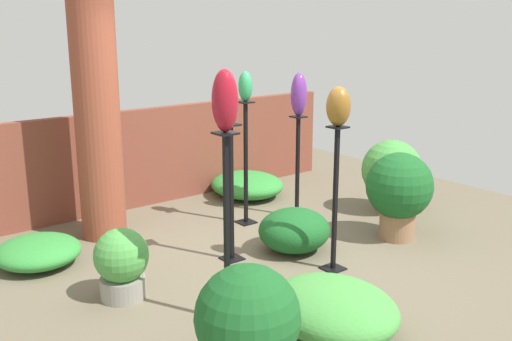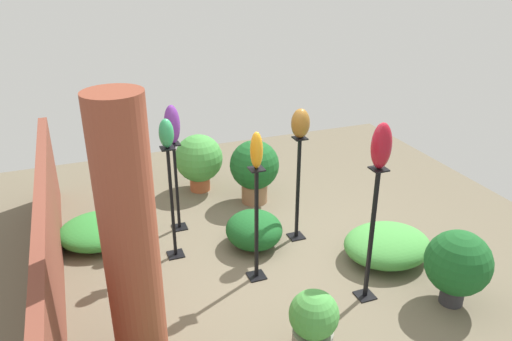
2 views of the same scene
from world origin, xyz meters
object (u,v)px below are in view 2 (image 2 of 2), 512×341
at_px(potted_plant_back_center, 254,168).
at_px(potted_plant_walkway_edge, 458,264).
at_px(potted_plant_front_right, 199,159).
at_px(art_vase_amber, 257,150).
at_px(art_vase_ruby, 381,146).
at_px(pedestal_jade, 172,208).
at_px(pedestal_violet, 177,191).
at_px(art_vase_bronze, 300,123).
at_px(brick_pillar, 130,237).
at_px(pedestal_amber, 256,229).
at_px(pedestal_bronze, 298,193).
at_px(art_vase_jade, 166,133).
at_px(pedestal_ruby, 371,241).
at_px(potted_plant_front_left, 314,320).
at_px(art_vase_violet, 172,124).

distance_m(potted_plant_back_center, potted_plant_walkway_edge, 3.19).
bearing_deg(potted_plant_front_right, art_vase_amber, -179.56).
bearing_deg(potted_plant_walkway_edge, potted_plant_front_right, 26.64).
bearing_deg(art_vase_ruby, potted_plant_front_right, 17.44).
bearing_deg(pedestal_jade, potted_plant_front_right, -24.52).
xyz_separation_m(pedestal_violet, art_vase_ruby, (-2.18, -1.59, 1.22)).
relative_size(art_vase_amber, art_vase_bronze, 1.13).
xyz_separation_m(brick_pillar, potted_plant_walkway_edge, (-0.46, -3.25, -0.78)).
bearing_deg(art_vase_ruby, potted_plant_walkway_edge, -117.24).
relative_size(pedestal_violet, potted_plant_back_center, 1.29).
distance_m(potted_plant_front_right, potted_plant_back_center, 0.96).
distance_m(pedestal_violet, art_vase_bronze, 1.91).
bearing_deg(art_vase_bronze, pedestal_amber, 127.98).
xyz_separation_m(art_vase_bronze, potted_plant_back_center, (1.16, 0.16, -1.04)).
height_order(brick_pillar, art_vase_amber, brick_pillar).
height_order(brick_pillar, pedestal_bronze, brick_pillar).
height_order(pedestal_bronze, potted_plant_back_center, pedestal_bronze).
distance_m(pedestal_jade, art_vase_ruby, 2.61).
height_order(pedestal_jade, potted_plant_front_right, pedestal_jade).
height_order(pedestal_violet, art_vase_amber, art_vase_amber).
xyz_separation_m(art_vase_ruby, art_vase_bronze, (1.39, 0.19, -0.19)).
bearing_deg(pedestal_amber, art_vase_jade, 45.39).
distance_m(pedestal_ruby, art_vase_amber, 1.53).
distance_m(pedestal_amber, art_vase_amber, 0.96).
height_order(art_vase_ruby, potted_plant_front_left, art_vase_ruby).
xyz_separation_m(pedestal_violet, potted_plant_back_center, (0.37, -1.24, -0.01)).
relative_size(art_vase_jade, potted_plant_back_center, 0.35).
bearing_deg(art_vase_violet, art_vase_ruby, -143.85).
height_order(potted_plant_front_left, potted_plant_back_center, potted_plant_back_center).
xyz_separation_m(art_vase_bronze, potted_plant_front_right, (1.84, 0.83, -1.08)).
bearing_deg(art_vase_amber, art_vase_violet, 22.83).
bearing_deg(pedestal_amber, art_vase_ruby, -127.47).
bearing_deg(pedestal_violet, pedestal_bronze, -119.27).
xyz_separation_m(pedestal_ruby, potted_plant_walkway_edge, (-0.42, -0.82, -0.22)).
height_order(brick_pillar, pedestal_amber, brick_pillar).
height_order(brick_pillar, art_vase_violet, brick_pillar).
bearing_deg(potted_plant_front_left, pedestal_bronze, -20.59).
bearing_deg(brick_pillar, art_vase_violet, -21.44).
distance_m(art_vase_violet, art_vase_amber, 1.54).
relative_size(pedestal_jade, art_vase_ruby, 3.07).
xyz_separation_m(pedestal_violet, pedestal_amber, (-1.42, -0.60, 0.07)).
bearing_deg(brick_pillar, pedestal_ruby, -91.00).
height_order(art_vase_amber, art_vase_bronze, art_vase_amber).
relative_size(art_vase_jade, potted_plant_front_right, 0.38).
bearing_deg(pedestal_amber, pedestal_jade, 45.39).
bearing_deg(art_vase_violet, art_vase_amber, -157.17).
xyz_separation_m(art_vase_violet, potted_plant_back_center, (0.37, -1.24, -0.94)).
bearing_deg(potted_plant_back_center, potted_plant_walkway_edge, -158.55).
bearing_deg(potted_plant_front_left, art_vase_amber, 4.68).
relative_size(art_vase_jade, potted_plant_walkway_edge, 0.40).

